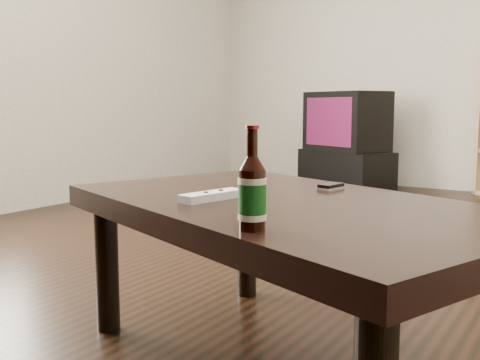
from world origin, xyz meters
The scene contains 8 objects.
floor centered at (0.00, 0.00, -0.01)m, with size 5.00×6.00×0.01m, color black.
wall_back centered at (0.00, 3.01, 1.35)m, with size 5.00×0.02×2.70m, color silver.
tv_stand centered at (-0.97, 2.60, 0.17)m, with size 0.86×0.43×0.34m, color black.
tv centered at (-0.97, 2.60, 0.61)m, with size 0.83×0.70×0.53m.
coffee_table centered at (0.24, -0.86, 0.42)m, with size 1.48×1.17×0.49m.
beer_bottle centered at (0.36, -1.24, 0.56)m, with size 0.07×0.07×0.22m.
phone centered at (0.26, -0.60, 0.49)m, with size 0.06×0.10×0.02m.
remote centered at (0.07, -0.97, 0.50)m, with size 0.10×0.21×0.03m.
Camera 1 is at (0.96, -2.23, 0.74)m, focal length 42.00 mm.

